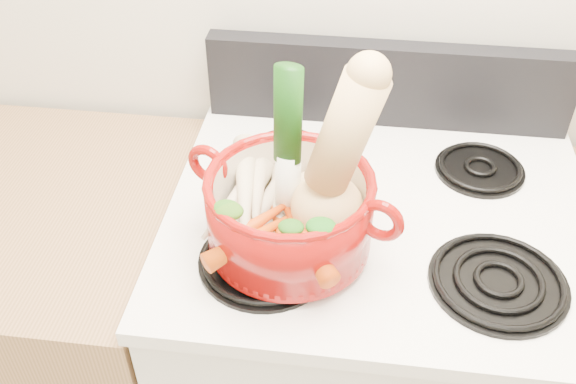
# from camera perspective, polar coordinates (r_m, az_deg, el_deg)

# --- Properties ---
(stove_body) EXTENTS (0.76, 0.65, 0.92)m
(stove_body) POSITION_cam_1_polar(r_m,az_deg,el_deg) (1.55, 6.55, -15.25)
(stove_body) COLOR silver
(stove_body) RESTS_ON floor
(cooktop) EXTENTS (0.78, 0.67, 0.03)m
(cooktop) POSITION_cam_1_polar(r_m,az_deg,el_deg) (1.20, 8.21, -2.09)
(cooktop) COLOR white
(cooktop) RESTS_ON stove_body
(control_backsplash) EXTENTS (0.76, 0.05, 0.18)m
(control_backsplash) POSITION_cam_1_polar(r_m,az_deg,el_deg) (1.38, 8.85, 9.46)
(control_backsplash) COLOR black
(control_backsplash) RESTS_ON cooktop
(burner_front_left) EXTENTS (0.22, 0.22, 0.02)m
(burner_front_left) POSITION_cam_1_polar(r_m,az_deg,el_deg) (1.07, -2.04, -5.93)
(burner_front_left) COLOR black
(burner_front_left) RESTS_ON cooktop
(burner_front_right) EXTENTS (0.22, 0.22, 0.02)m
(burner_front_right) POSITION_cam_1_polar(r_m,az_deg,el_deg) (1.09, 18.21, -7.49)
(burner_front_right) COLOR black
(burner_front_right) RESTS_ON cooktop
(burner_back_left) EXTENTS (0.17, 0.17, 0.02)m
(burner_back_left) POSITION_cam_1_polar(r_m,az_deg,el_deg) (1.30, 0.03, 3.50)
(burner_back_left) COLOR black
(burner_back_left) RESTS_ON cooktop
(burner_back_right) EXTENTS (0.17, 0.17, 0.02)m
(burner_back_right) POSITION_cam_1_polar(r_m,az_deg,el_deg) (1.31, 16.70, 2.08)
(burner_back_right) COLOR black
(burner_back_right) RESTS_ON cooktop
(dutch_oven) EXTENTS (0.35, 0.35, 0.13)m
(dutch_oven) POSITION_cam_1_polar(r_m,az_deg,el_deg) (1.04, 0.14, -1.81)
(dutch_oven) COLOR maroon
(dutch_oven) RESTS_ON burner_front_left
(pot_handle_left) EXTENTS (0.08, 0.04, 0.08)m
(pot_handle_left) POSITION_cam_1_polar(r_m,az_deg,el_deg) (1.08, -7.14, 2.48)
(pot_handle_left) COLOR maroon
(pot_handle_left) RESTS_ON dutch_oven
(pot_handle_right) EXTENTS (0.08, 0.04, 0.08)m
(pot_handle_right) POSITION_cam_1_polar(r_m,az_deg,el_deg) (0.97, 8.23, -2.51)
(pot_handle_right) COLOR maroon
(pot_handle_right) RESTS_ON dutch_oven
(squash) EXTENTS (0.20, 0.13, 0.32)m
(squash) POSITION_cam_1_polar(r_m,az_deg,el_deg) (0.97, 3.72, 2.99)
(squash) COLOR tan
(squash) RESTS_ON dutch_oven
(leek) EXTENTS (0.06, 0.07, 0.30)m
(leek) POSITION_cam_1_polar(r_m,az_deg,el_deg) (1.00, -0.03, 4.00)
(leek) COLOR silver
(leek) RESTS_ON dutch_oven
(ginger) EXTENTS (0.09, 0.07, 0.05)m
(ginger) POSITION_cam_1_polar(r_m,az_deg,el_deg) (1.12, 2.35, 0.57)
(ginger) COLOR tan
(ginger) RESTS_ON dutch_oven
(parsnip_0) EXTENTS (0.13, 0.23, 0.06)m
(parsnip_0) POSITION_cam_1_polar(r_m,az_deg,el_deg) (1.08, -2.24, -1.29)
(parsnip_0) COLOR beige
(parsnip_0) RESTS_ON dutch_oven
(parsnip_1) EXTENTS (0.09, 0.23, 0.07)m
(parsnip_1) POSITION_cam_1_polar(r_m,az_deg,el_deg) (1.06, -4.24, -1.56)
(parsnip_1) COLOR beige
(parsnip_1) RESTS_ON dutch_oven
(parsnip_2) EXTENTS (0.05, 0.18, 0.05)m
(parsnip_2) POSITION_cam_1_polar(r_m,az_deg,el_deg) (1.07, -0.81, -0.98)
(parsnip_2) COLOR beige
(parsnip_2) RESTS_ON dutch_oven
(parsnip_3) EXTENTS (0.10, 0.17, 0.05)m
(parsnip_3) POSITION_cam_1_polar(r_m,az_deg,el_deg) (1.07, -5.06, -0.87)
(parsnip_3) COLOR beige
(parsnip_3) RESTS_ON dutch_oven
(parsnip_4) EXTENTS (0.07, 0.21, 0.06)m
(parsnip_4) POSITION_cam_1_polar(r_m,az_deg,el_deg) (1.08, -2.75, 0.62)
(parsnip_4) COLOR beige
(parsnip_4) RESTS_ON dutch_oven
(parsnip_5) EXTENTS (0.08, 0.24, 0.06)m
(parsnip_5) POSITION_cam_1_polar(r_m,az_deg,el_deg) (1.06, -3.84, 0.15)
(parsnip_5) COLOR beige
(parsnip_5) RESTS_ON dutch_oven
(carrot_0) EXTENTS (0.08, 0.15, 0.04)m
(carrot_0) POSITION_cam_1_polar(r_m,az_deg,el_deg) (1.03, -0.61, -3.96)
(carrot_0) COLOR #BD4409
(carrot_0) RESTS_ON dutch_oven
(carrot_1) EXTENTS (0.14, 0.14, 0.05)m
(carrot_1) POSITION_cam_1_polar(r_m,az_deg,el_deg) (1.02, -3.44, -4.37)
(carrot_1) COLOR #BE4809
(carrot_1) RESTS_ON dutch_oven
(carrot_2) EXTENTS (0.13, 0.18, 0.05)m
(carrot_2) POSITION_cam_1_polar(r_m,az_deg,el_deg) (1.01, 1.46, -4.28)
(carrot_2) COLOR #CB3C0A
(carrot_2) RESTS_ON dutch_oven
(carrot_3) EXTENTS (0.12, 0.13, 0.04)m
(carrot_3) POSITION_cam_1_polar(r_m,az_deg,el_deg) (1.03, -2.87, -2.94)
(carrot_3) COLOR #CE4B0A
(carrot_3) RESTS_ON dutch_oven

